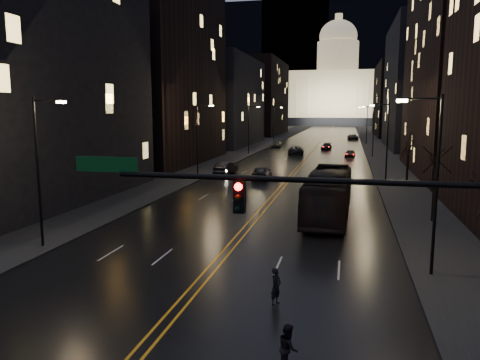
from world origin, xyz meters
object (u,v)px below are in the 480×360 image
Objects in this scene: receding_car_a at (319,178)px; pedestrian_a at (276,286)px; traffic_signal at (317,217)px; oncoming_car_b at (226,168)px; oncoming_car_a at (262,172)px; bus at (329,194)px; pedestrian_b at (288,348)px.

pedestrian_a is at bearing -92.13° from receding_car_a.
oncoming_car_b is at bearing 108.15° from traffic_signal.
traffic_signal reaches higher than oncoming_car_b.
oncoming_car_a is 7.31m from receding_car_a.
traffic_signal is 3.63× the size of oncoming_car_b.
traffic_signal is 10.68× the size of pedestrian_a.
pedestrian_a is (-1.49, -17.18, -1.01)m from bus.
pedestrian_b is (1.15, -5.02, -0.02)m from pedestrian_a.
receding_car_a is 2.84× the size of pedestrian_b.
oncoming_car_b is at bearing 41.24° from pedestrian_a.
oncoming_car_b is at bearing 152.63° from receding_car_a.
oncoming_car_b is (-14.41, 43.96, -4.32)m from traffic_signal.
oncoming_car_a is at bearing 116.55° from bus.
bus is 8.28× the size of pedestrian_b.
oncoming_car_a is at bearing 102.59° from traffic_signal.
receding_car_a is 33.23m from pedestrian_a.
oncoming_car_a is 3.00× the size of pedestrian_a.
traffic_signal is 6.88m from pedestrian_a.
pedestrian_b reaches higher than oncoming_car_b.
pedestrian_a is 5.15m from pedestrian_b.
oncoming_car_a is 36.22m from pedestrian_a.
receding_car_a is (-1.63, 16.04, -1.08)m from bus.
bus is 20.26m from oncoming_car_a.
oncoming_car_a is 3.08× the size of pedestrian_b.
oncoming_car_a is (-9.05, 40.53, -4.28)m from traffic_signal.
bus is at bearing -86.58° from receding_car_a.
pedestrian_a is at bearing -2.39° from pedestrian_b.
bus is 25.87m from oncoming_car_b.
receding_car_a is (12.30, -5.73, -0.05)m from oncoming_car_b.
receding_car_a is at bearing 161.53° from oncoming_car_b.
receding_car_a is 2.77× the size of pedestrian_a.
traffic_signal is 3.85× the size of receding_car_a.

